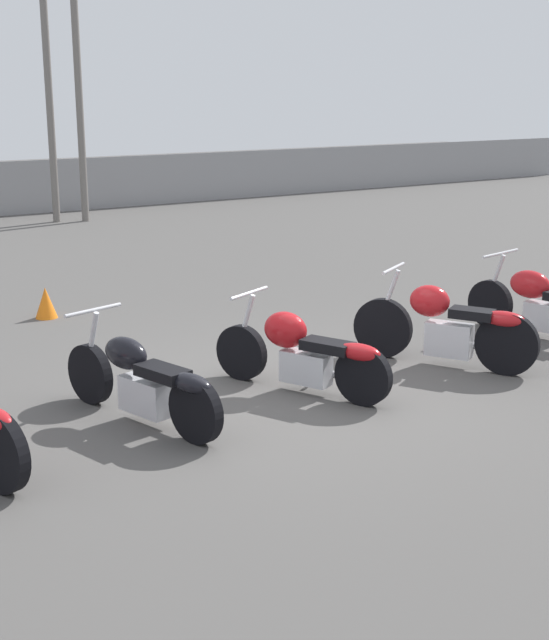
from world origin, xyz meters
name	(u,v)px	position (x,y,z in m)	size (l,w,h in m)	color
ground_plane	(294,391)	(0.00, 0.00, 0.00)	(60.00, 60.00, 0.00)	#514F4C
light_pole_left	(46,42)	(1.87, 12.34, 3.83)	(0.70, 0.35, 6.35)	slate
light_pole_right	(74,2)	(2.46, 12.09, 4.64)	(0.70, 0.35, 7.90)	slate
motorcycle_slot_1	(143,381)	(-1.60, 0.01, 0.39)	(0.80, 1.99, 0.94)	black
motorcycle_slot_2	(303,352)	(0.06, -0.06, 0.41)	(0.99, 1.84, 0.94)	black
motorcycle_slot_3	(446,326)	(1.84, -0.18, 0.44)	(1.12, 1.82, 1.03)	black
motorcycle_slot_4	(544,304)	(3.57, 0.01, 0.42)	(0.75, 1.98, 0.96)	black
traffic_cone_far	(46,303)	(-1.11, 4.14, 0.20)	(0.29, 0.29, 0.40)	orange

